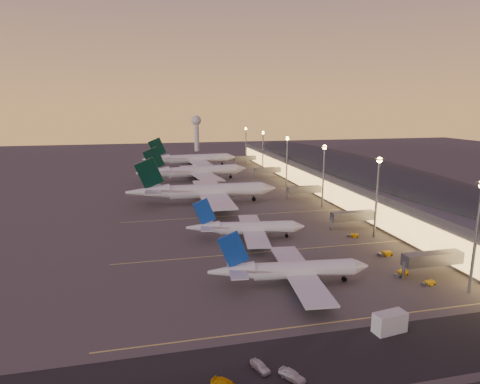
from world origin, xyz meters
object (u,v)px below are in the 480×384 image
airliner_narrow_north (246,228)px  airliner_wide_far (191,159)px  airliner_wide_mid (194,172)px  baggage_tug_b (401,274)px  baggage_tug_a (429,283)px  service_van_c (292,375)px  baggage_tug_d (385,254)px  service_van_a (260,366)px  catering_truck_a (391,323)px  airliner_narrow_south (290,270)px  radar_tower (196,127)px  baggage_tug_c (353,236)px  airliner_wide_near (203,191)px

airliner_narrow_north → airliner_wide_far: size_ratio=0.59×
airliner_wide_mid → baggage_tug_b: 144.46m
baggage_tug_a → service_van_c: size_ratio=0.75×
baggage_tug_d → service_van_c: bearing=-137.3°
airliner_wide_mid → service_van_a: (-8.16, -167.14, -4.50)m
catering_truck_a → airliner_narrow_south: bearing=108.4°
radar_tower → baggage_tug_a: radar_tower is taller
airliner_wide_mid → baggage_tug_c: airliner_wide_mid is taller
baggage_tug_a → service_van_a: (-47.25, -21.19, 0.25)m
airliner_narrow_north → airliner_wide_near: bearing=106.0°
baggage_tug_b → airliner_wide_near: bearing=89.0°
airliner_wide_mid → baggage_tug_c: size_ratio=16.89×
airliner_narrow_north → airliner_wide_far: 157.19m
baggage_tug_b → baggage_tug_d: (3.89, 13.05, -0.01)m
airliner_wide_far → baggage_tug_d: (36.02, -180.33, -4.78)m
baggage_tug_b → baggage_tug_c: 30.21m
airliner_narrow_north → airliner_wide_mid: size_ratio=0.60×
baggage_tug_a → baggage_tug_b: size_ratio=0.77×
airliner_narrow_north → baggage_tug_b: (30.97, -36.21, -2.94)m
baggage_tug_b → service_van_c: 50.26m
baggage_tug_a → service_van_a: bearing=-162.4°
airliner_wide_mid → airliner_wide_far: 53.67m
airliner_narrow_north → service_van_a: 64.91m
airliner_wide_mid → baggage_tug_d: size_ratio=15.48×
baggage_tug_a → baggage_tug_c: (-0.08, 36.17, 0.03)m
airliner_wide_near → baggage_tug_c: (40.90, -55.71, -4.84)m
baggage_tug_c → catering_truck_a: size_ratio=0.52×
baggage_tug_a → baggage_tug_c: size_ratio=0.90×
service_van_a → airliner_wide_far: bearing=64.5°
radar_tower → service_van_c: size_ratio=7.24×
airliner_wide_mid → radar_tower: radar_tower is taller
airliner_narrow_south → radar_tower: 287.92m
airliner_narrow_south → baggage_tug_b: bearing=2.7°
catering_truck_a → baggage_tug_d: (21.04, 34.94, -1.26)m
airliner_wide_far → baggage_tug_c: bearing=-82.0°
airliner_wide_mid → service_van_c: airliner_wide_mid is taller
airliner_wide_mid → service_van_c: size_ratio=14.02×
radar_tower → catering_truck_a: size_ratio=4.52×
airliner_narrow_north → radar_tower: bearing=94.8°
catering_truck_a → service_van_a: bearing=-176.8°
airliner_wide_far → service_van_c: size_ratio=14.40×
airliner_wide_far → service_van_c: bearing=-96.1°
radar_tower → baggage_tug_d: size_ratio=7.99×
airliner_narrow_south → baggage_tug_b: airliner_narrow_south is taller
catering_truck_a → baggage_tug_d: catering_truck_a is taller
airliner_wide_near → baggage_tug_a: bearing=-64.8°
airliner_narrow_south → airliner_wide_mid: bearing=98.4°
radar_tower → baggage_tug_c: radar_tower is taller
airliner_narrow_south → airliner_wide_near: 84.89m
baggage_tug_c → service_van_c: bearing=-101.2°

